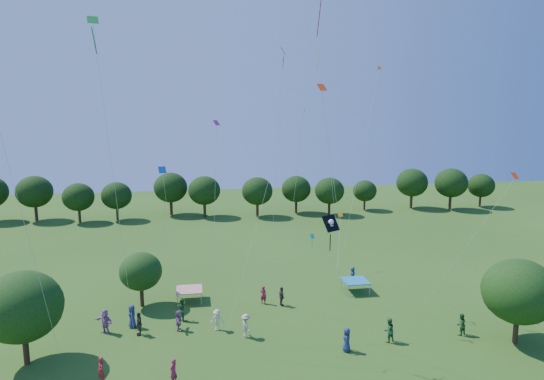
# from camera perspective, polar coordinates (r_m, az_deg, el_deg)

# --- Properties ---
(near_tree_west) EXTENTS (5.08, 5.08, 6.25)m
(near_tree_west) POSITION_cam_1_polar(r_m,az_deg,el_deg) (35.64, -27.34, -12.10)
(near_tree_west) COLOR #422B19
(near_tree_west) RESTS_ON ground
(near_tree_north) EXTENTS (3.53, 3.53, 4.66)m
(near_tree_north) POSITION_cam_1_polar(r_m,az_deg,el_deg) (42.32, -15.19, -9.22)
(near_tree_north) COLOR #422B19
(near_tree_north) RESTS_ON ground
(near_tree_east) EXTENTS (5.03, 5.03, 6.13)m
(near_tree_east) POSITION_cam_1_polar(r_m,az_deg,el_deg) (38.62, 27.08, -10.57)
(near_tree_east) COLOR #422B19
(near_tree_east) RESTS_ON ground
(treeline) EXTENTS (88.01, 8.77, 6.77)m
(treeline) POSITION_cam_1_polar(r_m,az_deg,el_deg) (74.53, -6.44, 0.02)
(treeline) COLOR #422B19
(treeline) RESTS_ON ground
(tent_red_stripe) EXTENTS (2.20, 2.20, 1.10)m
(tent_red_stripe) POSITION_cam_1_polar(r_m,az_deg,el_deg) (43.19, -9.71, -11.48)
(tent_red_stripe) COLOR red
(tent_red_stripe) RESTS_ON ground
(tent_blue) EXTENTS (2.20, 2.20, 1.10)m
(tent_blue) POSITION_cam_1_polar(r_m,az_deg,el_deg) (45.21, 9.78, -10.50)
(tent_blue) COLOR #1C78B6
(tent_blue) RESTS_ON ground
(crowd_person_0) EXTENTS (0.69, 0.89, 1.59)m
(crowd_person_0) POSITION_cam_1_polar(r_m,az_deg,el_deg) (47.42, 9.45, -9.83)
(crowd_person_0) COLOR navy
(crowd_person_0) RESTS_ON ground
(crowd_person_1) EXTENTS (0.65, 0.72, 1.61)m
(crowd_person_1) POSITION_cam_1_polar(r_m,az_deg,el_deg) (31.78, -11.53, -20.18)
(crowd_person_1) COLOR #A11D41
(crowd_person_1) RESTS_ON ground
(crowd_person_2) EXTENTS (0.97, 0.71, 1.76)m
(crowd_person_2) POSITION_cam_1_polar(r_m,az_deg,el_deg) (36.84, 13.58, -15.74)
(crowd_person_2) COLOR #285E33
(crowd_person_2) RESTS_ON ground
(crowd_person_3) EXTENTS (0.88, 1.27, 1.77)m
(crowd_person_3) POSITION_cam_1_polar(r_m,az_deg,el_deg) (36.57, -3.08, -15.65)
(crowd_person_3) COLOR #ADAA8A
(crowd_person_3) RESTS_ON ground
(crowd_person_4) EXTENTS (0.69, 1.11, 1.76)m
(crowd_person_4) POSITION_cam_1_polar(r_m,az_deg,el_deg) (38.12, -15.37, -14.92)
(crowd_person_4) COLOR #372D2C
(crowd_person_4) RESTS_ON ground
(crowd_person_5) EXTENTS (1.74, 1.51, 1.83)m
(crowd_person_5) POSITION_cam_1_polar(r_m,az_deg,el_deg) (39.12, -19.06, -14.39)
(crowd_person_5) COLOR #A963A6
(crowd_person_5) RESTS_ON ground
(crowd_person_6) EXTENTS (0.55, 0.91, 1.77)m
(crowd_person_6) POSITION_cam_1_polar(r_m,az_deg,el_deg) (39.44, -16.14, -14.09)
(crowd_person_6) COLOR navy
(crowd_person_6) RESTS_ON ground
(crowd_person_7) EXTENTS (0.70, 0.64, 1.58)m
(crowd_person_7) POSITION_cam_1_polar(r_m,az_deg,el_deg) (42.16, -1.02, -12.23)
(crowd_person_7) COLOR maroon
(crowd_person_7) RESTS_ON ground
(crowd_person_8) EXTENTS (0.90, 0.67, 1.63)m
(crowd_person_8) POSITION_cam_1_polar(r_m,az_deg,el_deg) (39.41, 21.33, -14.51)
(crowd_person_8) COLOR #214D25
(crowd_person_8) RESTS_ON ground
(crowd_person_9) EXTENTS (1.17, 0.79, 1.64)m
(crowd_person_9) POSITION_cam_1_polar(r_m,az_deg,el_deg) (37.78, -6.47, -14.94)
(crowd_person_9) COLOR beige
(crowd_person_9) RESTS_ON ground
(crowd_person_10) EXTENTS (0.62, 1.03, 1.65)m
(crowd_person_10) POSITION_cam_1_polar(r_m,az_deg,el_deg) (41.75, 1.14, -12.41)
(crowd_person_10) COLOR #39312E
(crowd_person_10) RESTS_ON ground
(crowd_person_11) EXTENTS (0.58, 1.48, 1.56)m
(crowd_person_11) POSITION_cam_1_polar(r_m,az_deg,el_deg) (38.21, -10.93, -14.83)
(crowd_person_11) COLOR #874F7F
(crowd_person_11) RESTS_ON ground
(crowd_person_12) EXTENTS (0.70, 0.93, 1.67)m
(crowd_person_12) POSITION_cam_1_polar(r_m,az_deg,el_deg) (35.06, 8.78, -17.03)
(crowd_person_12) COLOR navy
(crowd_person_12) RESTS_ON ground
(crowd_person_13) EXTENTS (0.65, 0.75, 1.70)m
(crowd_person_13) POSITION_cam_1_polar(r_m,az_deg,el_deg) (32.87, -19.49, -19.40)
(crowd_person_13) COLOR maroon
(crowd_person_13) RESTS_ON ground
(crowd_person_14) EXTENTS (0.96, 0.98, 1.80)m
(crowd_person_14) POSITION_cam_1_polar(r_m,az_deg,el_deg) (39.76, -10.53, -13.63)
(crowd_person_14) COLOR #255626
(crowd_person_14) RESTS_ON ground
(pirate_kite) EXTENTS (1.25, 1.34, 8.46)m
(pirate_kite) POSITION_cam_1_polar(r_m,az_deg,el_deg) (30.92, 6.94, -4.10)
(pirate_kite) COLOR black
(red_high_kite) EXTENTS (8.42, 7.58, 24.51)m
(red_high_kite) POSITION_cam_1_polar(r_m,az_deg,el_deg) (38.50, 3.70, 15.42)
(red_high_kite) COLOR red
(small_kite_0) EXTENTS (3.48, 2.52, 16.64)m
(small_kite_0) POSITION_cam_1_polar(r_m,az_deg,el_deg) (30.72, 6.82, 4.68)
(small_kite_0) COLOR #F23F0E
(small_kite_1) EXTENTS (5.07, 4.11, 19.18)m
(small_kite_1) POSITION_cam_1_polar(r_m,az_deg,el_deg) (47.78, 10.88, 5.85)
(small_kite_1) COLOR orange
(small_kite_2) EXTENTS (2.13, 2.64, 20.42)m
(small_kite_2) POSITION_cam_1_polar(r_m,az_deg,el_deg) (45.64, 6.19, 8.78)
(small_kite_2) COLOR yellow
(small_kite_3) EXTENTS (1.43, 0.79, 20.10)m
(small_kite_3) POSITION_cam_1_polar(r_m,az_deg,el_deg) (41.12, 1.02, 10.90)
(small_kite_3) COLOR green
(small_kite_4) EXTENTS (1.58, 3.23, 10.37)m
(small_kite_4) POSITION_cam_1_polar(r_m,az_deg,el_deg) (41.22, -12.50, 0.13)
(small_kite_4) COLOR blue
(small_kite_5) EXTENTS (0.96, 2.19, 14.39)m
(small_kite_5) POSITION_cam_1_polar(r_m,az_deg,el_deg) (32.61, -6.70, 1.00)
(small_kite_5) COLOR #AC1C95
(small_kite_6) EXTENTS (1.47, 1.53, 15.79)m
(small_kite_6) POSITION_cam_1_polar(r_m,az_deg,el_deg) (37.39, 3.16, 4.03)
(small_kite_6) COLOR white
(small_kite_7) EXTENTS (3.26, 1.36, 4.02)m
(small_kite_7) POSITION_cam_1_polar(r_m,az_deg,el_deg) (44.18, 5.17, -6.09)
(small_kite_7) COLOR #0DCBA9
(small_kite_8) EXTENTS (3.60, 5.28, 11.04)m
(small_kite_8) POSITION_cam_1_polar(r_m,az_deg,el_deg) (36.19, 24.59, -1.82)
(small_kite_8) COLOR #F83F0E
(small_kite_9) EXTENTS (1.83, 4.62, 4.53)m
(small_kite_9) POSITION_cam_1_polar(r_m,az_deg,el_deg) (49.83, 8.00, -3.90)
(small_kite_9) COLOR orange
(small_kite_10) EXTENTS (1.34, 3.97, 16.03)m
(small_kite_10) POSITION_cam_1_polar(r_m,az_deg,el_deg) (29.26, -27.90, -0.18)
(small_kite_10) COLOR #FFF616
(small_kite_11) EXTENTS (1.34, 2.78, 19.94)m
(small_kite_11) POSITION_cam_1_polar(r_m,az_deg,el_deg) (28.37, -19.13, 9.04)
(small_kite_11) COLOR #167D28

